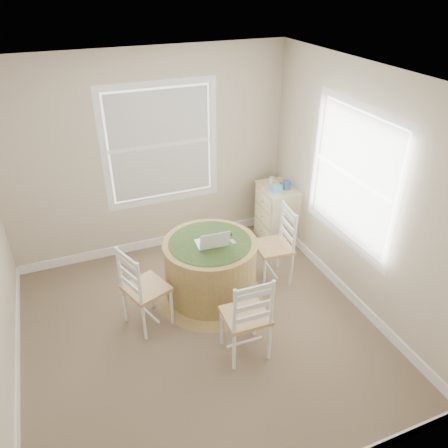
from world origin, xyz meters
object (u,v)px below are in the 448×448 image
chair_near (246,315)px  laptop (212,242)px  chair_left (146,288)px  round_table (210,267)px  corner_chest (276,213)px  chair_right (273,246)px

chair_near → laptop: laptop is taller
chair_left → laptop: laptop is taller
round_table → chair_near: 0.93m
laptop → corner_chest: bearing=-141.4°
chair_near → chair_right: same height
chair_near → round_table: bearing=-87.5°
chair_left → chair_near: size_ratio=1.00×
round_table → chair_left: chair_left is taller
chair_right → laptop: bearing=-79.1°
chair_right → round_table: bearing=-82.9°
chair_left → chair_near: same height
chair_left → corner_chest: bearing=-84.5°
round_table → chair_right: (0.81, 0.03, 0.07)m
chair_near → corner_chest: 2.19m
chair_left → chair_near: (0.79, -0.77, 0.00)m
chair_near → chair_left: bearing=-42.5°
round_table → chair_right: bearing=-1.9°
chair_right → corner_chest: chair_right is taller
chair_left → corner_chest: size_ratio=1.19×
chair_left → chair_right: 1.59m
chair_left → chair_right: bearing=-103.7°
chair_left → chair_near: bearing=-154.8°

